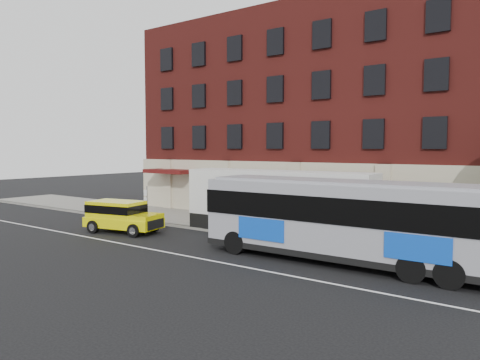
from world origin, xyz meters
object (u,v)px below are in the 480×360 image
Objects in this scene: city_bus at (347,218)px; sign_pole at (146,201)px; yellow_suv at (120,215)px; shipping_container at (278,204)px.

sign_pole is at bearing 170.72° from city_bus.
yellow_suv is (-14.12, -0.96, -0.95)m from city_bus.
shipping_container is (9.82, 1.21, 0.42)m from sign_pole.
sign_pole is 9.91m from shipping_container.
shipping_container is at bearing 29.89° from yellow_suv.
sign_pole is 0.49× the size of yellow_suv.
city_bus is 2.65× the size of yellow_suv.
shipping_container is at bearing 7.04° from sign_pole.
city_bus reaches higher than yellow_suv.
city_bus is 1.18× the size of shipping_container.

